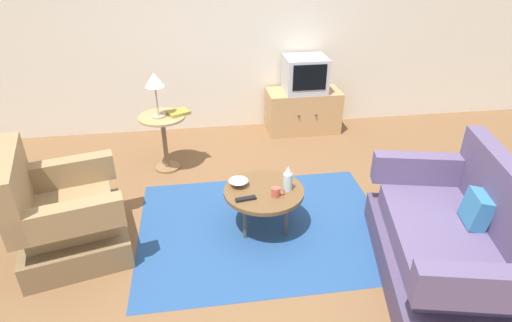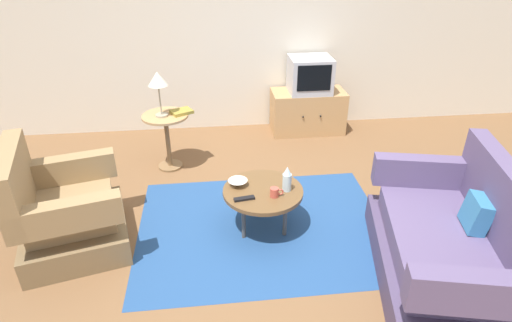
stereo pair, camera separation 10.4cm
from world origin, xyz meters
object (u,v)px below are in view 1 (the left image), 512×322
object	(u,v)px
coffee_table	(264,193)
bowl	(238,183)
armchair	(64,218)
vase	(288,179)
tv_stand	(303,111)
television	(305,74)
mug	(276,192)
couch	(451,243)
side_table	(164,131)
table_lamp	(155,82)
book	(179,113)
tv_remote_dark	(246,199)

from	to	relation	value
coffee_table	bowl	xyz separation A→B (m)	(-0.21, 0.09, 0.06)
armchair	vase	distance (m)	1.85
tv_stand	vase	world-z (taller)	vase
television	mug	size ratio (longest dim) A/B	4.51
couch	side_table	size ratio (longest dim) A/B	2.65
vase	mug	bearing A→B (deg)	-143.77
coffee_table	table_lamp	world-z (taller)	table_lamp
television	bowl	distance (m)	2.23
couch	coffee_table	xyz separation A→B (m)	(-1.29, 0.79, 0.06)
book	armchair	bearing A→B (deg)	-153.09
couch	book	distance (m)	2.88
mug	book	size ratio (longest dim) A/B	0.43
side_table	television	world-z (taller)	television
bowl	mug	bearing A→B (deg)	-34.58
tv_stand	television	distance (m)	0.49
television	tv_stand	bearing A→B (deg)	90.00
armchair	television	xyz separation A→B (m)	(2.50, 2.07, 0.44)
tv_stand	armchair	bearing A→B (deg)	-140.28
couch	vase	size ratio (longest dim) A/B	7.38
armchair	television	size ratio (longest dim) A/B	2.00
side_table	vase	size ratio (longest dim) A/B	2.79
table_lamp	mug	distance (m)	1.75
tv_stand	tv_remote_dark	world-z (taller)	tv_stand
couch	tv_stand	bearing A→B (deg)	21.76
television	tv_remote_dark	distance (m)	2.41
bowl	table_lamp	bearing A→B (deg)	122.87
coffee_table	table_lamp	xyz separation A→B (m)	(-0.92, 1.20, 0.64)
couch	side_table	world-z (taller)	couch
armchair	book	xyz separation A→B (m)	(0.93, 1.31, 0.33)
side_table	table_lamp	xyz separation A→B (m)	(-0.03, -0.03, 0.56)
armchair	tv_remote_dark	size ratio (longest dim) A/B	5.83
coffee_table	side_table	xyz separation A→B (m)	(-0.89, 1.23, 0.08)
book	bowl	bearing A→B (deg)	-94.15
coffee_table	book	size ratio (longest dim) A/B	2.57
armchair	couch	size ratio (longest dim) A/B	0.62
coffee_table	tv_stand	bearing A→B (deg)	67.10
vase	mug	size ratio (longest dim) A/B	1.98
vase	table_lamp	bearing A→B (deg)	132.55
mug	coffee_table	bearing A→B (deg)	126.95
side_table	tv_stand	size ratio (longest dim) A/B	0.68
tv_stand	bowl	xyz separation A→B (m)	(-1.06, -1.93, 0.16)
mug	television	bearing A→B (deg)	70.18
couch	tv_stand	size ratio (longest dim) A/B	1.79
couch	bowl	distance (m)	1.74
coffee_table	television	size ratio (longest dim) A/B	1.33
table_lamp	mug	bearing A→B (deg)	-52.39
tv_stand	book	world-z (taller)	book
side_table	vase	world-z (taller)	side_table
armchair	couch	bearing A→B (deg)	62.04
tv_stand	television	size ratio (longest dim) A/B	1.81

